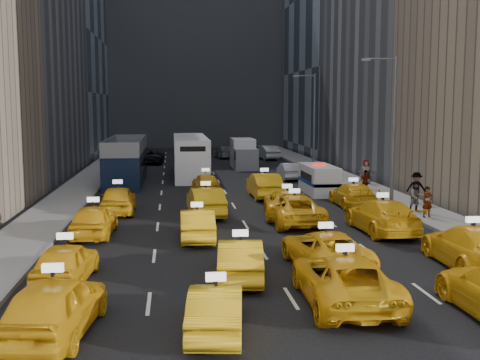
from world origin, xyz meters
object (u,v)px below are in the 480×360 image
object	(u,v)px
taxi_0	(54,306)
taxi_2	(344,279)
city_bus	(190,156)
box_truck	(243,154)
double_decker	(126,161)
taxi_1	(216,309)
pedestrian_0	(427,202)
nypd_van	(319,180)

from	to	relation	value
taxi_0	taxi_2	distance (m)	8.58
city_bus	box_truck	xyz separation A→B (m)	(5.41, 6.13, -0.31)
taxi_0	double_decker	world-z (taller)	double_decker
taxi_1	city_bus	size ratio (longest dim) A/B	0.30
double_decker	pedestrian_0	xyz separation A→B (m)	(17.22, -17.95, -0.75)
city_bus	taxi_1	bearing A→B (deg)	-94.88
box_truck	taxi_2	bearing A→B (deg)	-94.90
double_decker	city_bus	distance (m)	6.56
taxi_0	pedestrian_0	world-z (taller)	pedestrian_0
taxi_1	city_bus	world-z (taller)	city_bus
taxi_0	city_bus	bearing A→B (deg)	-89.78
taxi_1	pedestrian_0	world-z (taller)	pedestrian_0
double_decker	city_bus	xyz separation A→B (m)	(5.22, 3.97, -0.03)
double_decker	taxi_2	bearing A→B (deg)	-75.19
double_decker	taxi_1	bearing A→B (deg)	-83.00
box_truck	double_decker	bearing A→B (deg)	-138.91
double_decker	pedestrian_0	bearing A→B (deg)	-47.48
taxi_0	box_truck	distance (m)	43.85
taxi_2	pedestrian_0	size ratio (longest dim) A/B	3.34
taxi_2	double_decker	distance (m)	32.09
double_decker	city_bus	size ratio (longest dim) A/B	0.90
taxi_1	city_bus	bearing A→B (deg)	-84.07
taxi_1	double_decker	size ratio (longest dim) A/B	0.33
city_bus	box_truck	distance (m)	8.18
taxi_2	taxi_0	bearing A→B (deg)	13.50
taxi_0	nypd_van	distance (m)	28.26
taxi_2	double_decker	world-z (taller)	double_decker
taxi_2	nypd_van	world-z (taller)	nypd_van
taxi_0	city_bus	xyz separation A→B (m)	(4.73, 36.52, 0.88)
taxi_2	box_truck	xyz separation A→B (m)	(1.73, 40.93, 0.63)
city_bus	pedestrian_0	xyz separation A→B (m)	(12.00, -21.92, -0.72)
city_bus	pedestrian_0	bearing A→B (deg)	-65.48
taxi_0	double_decker	bearing A→B (deg)	-81.55
taxi_0	pedestrian_0	distance (m)	22.20
pedestrian_0	taxi_1	bearing A→B (deg)	-138.45
box_truck	taxi_1	bearing A→B (deg)	-100.25
taxi_2	double_decker	xyz separation A→B (m)	(-8.89, 30.82, 0.96)
city_bus	nypd_van	bearing A→B (deg)	-57.59
pedestrian_0	box_truck	bearing A→B (deg)	94.81
taxi_2	city_bus	xyz separation A→B (m)	(-3.68, 34.79, 0.93)
nypd_van	taxi_2	bearing A→B (deg)	-95.27
taxi_1	city_bus	xyz separation A→B (m)	(0.45, 36.74, 1.04)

